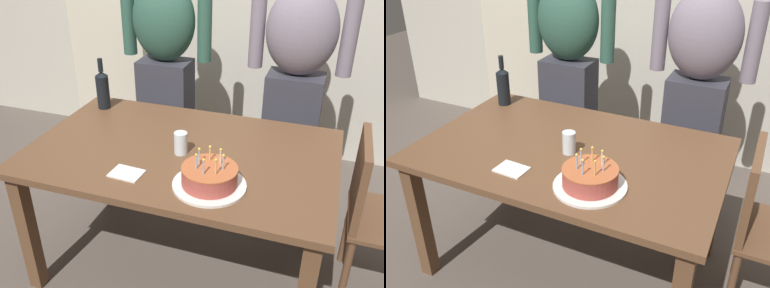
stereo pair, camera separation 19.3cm
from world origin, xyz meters
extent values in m
plane|color=#564C44|center=(0.00, 0.00, 0.00)|extent=(10.00, 10.00, 0.00)
cube|color=brown|center=(0.00, 0.00, 0.72)|extent=(1.50, 0.96, 0.03)
cube|color=brown|center=(-0.68, -0.41, 0.35)|extent=(0.07, 0.07, 0.70)
cube|color=brown|center=(-0.68, 0.41, 0.35)|extent=(0.07, 0.07, 0.70)
cube|color=brown|center=(0.68, 0.41, 0.35)|extent=(0.07, 0.07, 0.70)
cylinder|color=white|center=(0.22, -0.26, 0.75)|extent=(0.32, 0.32, 0.01)
cylinder|color=#B24C42|center=(0.22, -0.26, 0.79)|extent=(0.24, 0.24, 0.07)
cylinder|color=#B75B33|center=(0.22, -0.26, 0.83)|extent=(0.24, 0.24, 0.01)
cylinder|color=#93B7DB|center=(0.17, -0.29, 0.86)|extent=(0.01, 0.01, 0.06)
sphere|color=#F9C64C|center=(0.17, -0.29, 0.90)|extent=(0.01, 0.01, 0.01)
cylinder|color=#93B7DB|center=(0.21, -0.32, 0.86)|extent=(0.01, 0.01, 0.06)
sphere|color=#F9C64C|center=(0.21, -0.32, 0.90)|extent=(0.01, 0.01, 0.01)
cylinder|color=#EAB266|center=(0.26, -0.31, 0.86)|extent=(0.01, 0.01, 0.06)
sphere|color=#F9C64C|center=(0.26, -0.31, 0.90)|extent=(0.01, 0.01, 0.01)
cylinder|color=#93B7DB|center=(0.28, -0.26, 0.86)|extent=(0.01, 0.01, 0.06)
sphere|color=#F9C64C|center=(0.28, -0.26, 0.90)|extent=(0.01, 0.01, 0.01)
cylinder|color=beige|center=(0.25, -0.22, 0.86)|extent=(0.01, 0.01, 0.06)
sphere|color=#F9C64C|center=(0.25, -0.22, 0.90)|extent=(0.01, 0.01, 0.01)
cylinder|color=#EAB266|center=(0.21, -0.21, 0.86)|extent=(0.01, 0.01, 0.06)
sphere|color=#F9C64C|center=(0.21, -0.21, 0.90)|extent=(0.01, 0.01, 0.01)
cylinder|color=#93B7DB|center=(0.17, -0.24, 0.86)|extent=(0.01, 0.01, 0.06)
sphere|color=#F9C64C|center=(0.17, -0.24, 0.90)|extent=(0.01, 0.01, 0.01)
cylinder|color=silver|center=(0.01, -0.04, 0.80)|extent=(0.06, 0.06, 0.11)
cylinder|color=black|center=(-0.62, 0.33, 0.84)|extent=(0.08, 0.08, 0.20)
cone|color=black|center=(-0.62, 0.33, 0.95)|extent=(0.08, 0.08, 0.03)
cylinder|color=black|center=(-0.62, 0.33, 1.00)|extent=(0.03, 0.03, 0.08)
cube|color=white|center=(-0.16, -0.29, 0.74)|extent=(0.15, 0.12, 0.01)
cube|color=#33333D|center=(-0.41, 0.78, 0.46)|extent=(0.34, 0.23, 0.92)
ellipsoid|color=#2D5647|center=(-0.41, 0.78, 1.18)|extent=(0.41, 0.27, 0.52)
cylinder|color=#2D5647|center=(-0.15, 0.81, 1.15)|extent=(0.09, 0.09, 0.44)
cylinder|color=#2D5647|center=(-0.67, 0.81, 1.15)|extent=(0.09, 0.09, 0.44)
cube|color=#33333D|center=(0.44, 0.78, 0.46)|extent=(0.34, 0.23, 0.92)
ellipsoid|color=slate|center=(0.44, 0.78, 1.18)|extent=(0.41, 0.27, 0.52)
cylinder|color=slate|center=(0.70, 0.81, 1.15)|extent=(0.09, 0.09, 0.44)
cylinder|color=slate|center=(0.18, 0.81, 1.15)|extent=(0.09, 0.09, 0.44)
cube|color=brown|center=(0.84, 0.13, 0.67)|extent=(0.04, 0.40, 0.40)
cylinder|color=brown|center=(0.85, 0.31, 0.23)|extent=(0.04, 0.04, 0.45)
cube|color=beige|center=(-1.07, 1.33, 0.64)|extent=(0.63, 0.30, 1.27)
camera|label=1|loc=(0.64, -1.71, 1.77)|focal=39.72mm
camera|label=2|loc=(0.82, -1.64, 1.77)|focal=39.72mm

